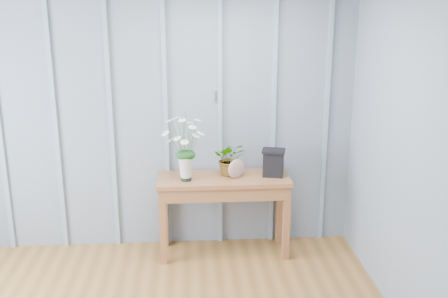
{
  "coord_description": "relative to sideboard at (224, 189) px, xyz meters",
  "views": [
    {
      "loc": [
        0.46,
        -2.49,
        2.32
      ],
      "look_at": [
        0.77,
        1.94,
        1.03
      ],
      "focal_mm": 42.0,
      "sensor_mm": 36.0,
      "label": 1
    }
  ],
  "objects": [
    {
      "name": "room_shell",
      "position": [
        -0.77,
        -1.08,
        1.35
      ],
      "size": [
        4.0,
        4.5,
        2.5
      ],
      "color": "gray",
      "rests_on": "ground"
    },
    {
      "name": "sideboard",
      "position": [
        0.0,
        0.0,
        0.0
      ],
      "size": [
        1.2,
        0.45,
        0.75
      ],
      "color": "brown",
      "rests_on": "ground"
    },
    {
      "name": "daisy_vase",
      "position": [
        -0.34,
        -0.06,
        0.5
      ],
      "size": [
        0.43,
        0.33,
        0.61
      ],
      "color": "black",
      "rests_on": "sideboard"
    },
    {
      "name": "spider_plant",
      "position": [
        0.06,
        0.06,
        0.27
      ],
      "size": [
        0.3,
        0.26,
        0.31
      ],
      "primitive_type": "imported",
      "rotation": [
        0.0,
        0.0,
        -0.08
      ],
      "color": "#133D17",
      "rests_on": "sideboard"
    },
    {
      "name": "felt_disc_vessel",
      "position": [
        0.11,
        -0.04,
        0.2
      ],
      "size": [
        0.18,
        0.13,
        0.18
      ],
      "primitive_type": "ellipsoid",
      "rotation": [
        0.0,
        0.0,
        0.52
      ],
      "color": "#89414E",
      "rests_on": "sideboard"
    },
    {
      "name": "carved_box",
      "position": [
        0.45,
        0.01,
        0.24
      ],
      "size": [
        0.24,
        0.2,
        0.25
      ],
      "color": "black",
      "rests_on": "sideboard"
    }
  ]
}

